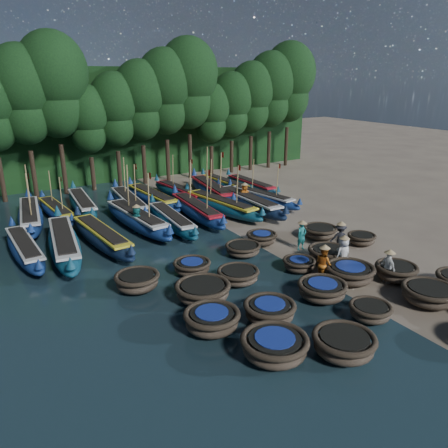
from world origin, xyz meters
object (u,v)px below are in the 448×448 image
coracle_18 (328,254)px  fisherman_5 (137,219)px  coracle_6 (344,344)px  long_boat_17 (251,185)px  coracle_10 (212,320)px  long_boat_8 (262,197)px  fisherman_4 (388,266)px  coracle_7 (370,311)px  long_boat_14 (180,192)px  long_boat_1 (64,243)px  long_boat_10 (56,211)px  coracle_16 (238,275)px  long_boat_12 (129,202)px  coracle_17 (299,264)px  long_boat_13 (152,198)px  coracle_5 (275,346)px  long_boat_15 (212,190)px  coracle_12 (322,290)px  coracle_23 (262,238)px  long_boat_4 (172,220)px  long_boat_7 (248,202)px  coracle_14 (396,271)px  coracle_24 (320,232)px  long_boat_0 (25,249)px  coracle_19 (362,239)px  coracle_21 (192,266)px  long_boat_9 (30,216)px  coracle_22 (243,249)px  coracle_8 (429,294)px  coracle_15 (203,291)px  coracle_13 (350,273)px  coracle_20 (137,281)px  fisherman_2 (324,263)px  long_boat_3 (137,219)px  long_boat_11 (82,204)px  long_boat_5 (196,210)px  long_boat_16 (225,184)px  fisherman_3 (340,238)px  long_boat_6 (221,205)px

coracle_18 → fisherman_5: 11.68m
coracle_6 → long_boat_17: (10.16, 20.43, 0.03)m
coracle_10 → long_boat_8: size_ratio=0.35×
coracle_18 → fisherman_4: 3.29m
coracle_7 → long_boat_14: (1.34, 20.25, 0.14)m
long_boat_1 → long_boat_17: bearing=27.0°
long_boat_10 → long_boat_17: size_ratio=0.96×
coracle_7 → coracle_16: (-2.74, 5.49, 0.01)m
long_boat_12 → fisherman_4: long_boat_12 is taller
coracle_17 → long_boat_13: long_boat_13 is taller
coracle_16 → long_boat_8: long_boat_8 is taller
coracle_5 → long_boat_15: bearing=66.2°
coracle_12 → coracle_23: 6.82m
long_boat_4 → long_boat_7: 6.36m
coracle_14 → long_boat_8: size_ratio=0.29×
coracle_18 → coracle_23: size_ratio=1.15×
coracle_10 → fisherman_5: 11.99m
coracle_7 → long_boat_13: 19.85m
coracle_24 → long_boat_0: size_ratio=0.32×
coracle_19 → coracle_21: bearing=171.1°
coracle_12 → long_boat_9: size_ratio=0.26×
long_boat_10 → long_boat_13: (6.84, -0.52, 0.07)m
coracle_22 → long_boat_7: size_ratio=0.22×
long_boat_10 → long_boat_17: 15.54m
coracle_7 → long_boat_12: (-3.14, 19.41, 0.19)m
coracle_8 → coracle_12: coracle_8 is taller
fisherman_4 → coracle_15: bearing=83.6°
coracle_17 → coracle_13: bearing=-60.8°
long_boat_8 → coracle_18: bearing=-117.6°
coracle_20 → coracle_21: coracle_20 is taller
fisherman_2 → long_boat_3: bearing=30.2°
coracle_5 → coracle_7: (4.82, 0.02, -0.10)m
long_boat_11 → fisherman_2: (6.96, -17.33, 0.36)m
coracle_19 → long_boat_1: 16.78m
coracle_15 → long_boat_10: 15.77m
coracle_13 → coracle_23: coracle_13 is taller
long_boat_12 → coracle_22: bearing=-73.3°
long_boat_1 → long_boat_5: long_boat_5 is taller
long_boat_9 → long_boat_16: size_ratio=1.17×
coracle_20 → long_boat_17: size_ratio=0.33×
long_boat_17 → fisherman_3: fisherman_3 is taller
coracle_19 → long_boat_17: long_boat_17 is taller
coracle_7 → long_boat_0: (-10.89, 13.93, 0.13)m
coracle_6 → long_boat_13: size_ratio=0.27×
long_boat_0 → long_boat_1: long_boat_1 is taller
coracle_21 → long_boat_6: (6.32, 7.80, 0.19)m
coracle_16 → fisherman_2: size_ratio=1.26×
coracle_5 → coracle_24: coracle_5 is taller
long_boat_1 → long_boat_5: 9.31m
coracle_5 → coracle_22: size_ratio=1.49×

